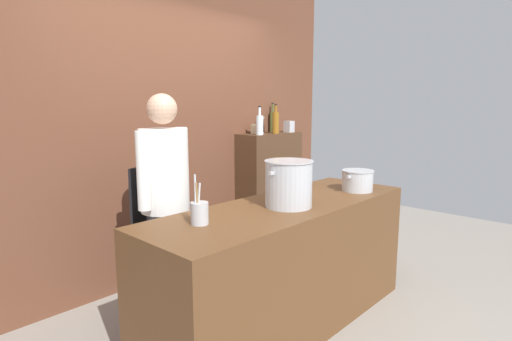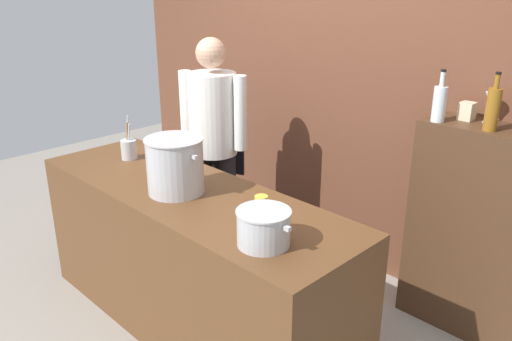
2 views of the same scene
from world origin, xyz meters
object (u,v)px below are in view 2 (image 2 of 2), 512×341
object	(u,v)px
chef	(214,136)
wine_glass_tall	(491,101)
spice_tin_cream	(467,111)
utensil_crock	(129,149)
wine_bottle_clear	(439,103)
butter_jar	(261,202)
wine_bottle_amber	(493,108)
stockpot_large	(175,166)
stockpot_small	(264,228)

from	to	relation	value
chef	wine_glass_tall	size ratio (longest dim) A/B	9.56
chef	spice_tin_cream	size ratio (longest dim) A/B	16.24
utensil_crock	wine_glass_tall	bearing A→B (deg)	32.86
chef	wine_bottle_clear	bearing A→B (deg)	176.99
utensil_crock	butter_jar	world-z (taller)	utensil_crock
utensil_crock	chef	bearing A→B (deg)	74.14
wine_bottle_amber	utensil_crock	bearing A→B (deg)	-151.35
stockpot_large	wine_bottle_clear	size ratio (longest dim) A/B	1.33
chef	stockpot_small	distance (m)	1.51
butter_jar	wine_bottle_amber	bearing A→B (deg)	52.33
spice_tin_cream	butter_jar	bearing A→B (deg)	-117.40
stockpot_small	wine_bottle_amber	distance (m)	1.39
utensil_crock	spice_tin_cream	xyz separation A→B (m)	(1.72, 1.16, 0.36)
wine_glass_tall	stockpot_small	bearing A→B (deg)	-105.63
chef	stockpot_small	bearing A→B (deg)	128.75
stockpot_large	butter_jar	world-z (taller)	stockpot_large
wine_glass_tall	chef	bearing A→B (deg)	-160.45
stockpot_small	wine_bottle_amber	size ratio (longest dim) A/B	1.01
chef	wine_bottle_clear	size ratio (longest dim) A/B	5.68
butter_jar	wine_glass_tall	size ratio (longest dim) A/B	0.41
chef	butter_jar	xyz separation A→B (m)	(0.99, -0.52, -0.03)
spice_tin_cream	wine_bottle_clear	bearing A→B (deg)	-124.49
butter_jar	chef	bearing A→B (deg)	152.27
wine_bottle_clear	spice_tin_cream	world-z (taller)	wine_bottle_clear
stockpot_large	stockpot_small	bearing A→B (deg)	-6.52
stockpot_small	wine_bottle_clear	distance (m)	1.30
utensil_crock	butter_jar	bearing A→B (deg)	3.66
wine_glass_tall	spice_tin_cream	world-z (taller)	wine_glass_tall
stockpot_large	wine_glass_tall	distance (m)	1.78
wine_bottle_clear	stockpot_small	bearing A→B (deg)	-98.11
wine_glass_tall	wine_bottle_clear	bearing A→B (deg)	-141.67
butter_jar	wine_bottle_amber	xyz separation A→B (m)	(0.75, 0.97, 0.46)
stockpot_large	stockpot_small	world-z (taller)	stockpot_large
stockpot_small	spice_tin_cream	distance (m)	1.44
butter_jar	spice_tin_cream	size ratio (longest dim) A/B	0.70
utensil_crock	wine_glass_tall	xyz separation A→B (m)	(1.84, 1.19, 0.43)
utensil_crock	stockpot_large	bearing A→B (deg)	-9.92
stockpot_large	wine_bottle_amber	distance (m)	1.72
wine_glass_tall	spice_tin_cream	size ratio (longest dim) A/B	1.70
stockpot_small	utensil_crock	xyz separation A→B (m)	(-1.45, 0.21, -0.01)
stockpot_large	spice_tin_cream	bearing A→B (deg)	50.72
utensil_crock	wine_glass_tall	world-z (taller)	wine_glass_tall
stockpot_large	utensil_crock	distance (m)	0.69
wine_bottle_amber	butter_jar	bearing A→B (deg)	-127.67
utensil_crock	wine_bottle_clear	distance (m)	1.96
wine_glass_tall	utensil_crock	bearing A→B (deg)	-147.14
butter_jar	wine_bottle_clear	size ratio (longest dim) A/B	0.24
wine_bottle_amber	spice_tin_cream	bearing A→B (deg)	146.35
spice_tin_cream	stockpot_large	bearing A→B (deg)	-129.28
chef	stockpot_large	world-z (taller)	chef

